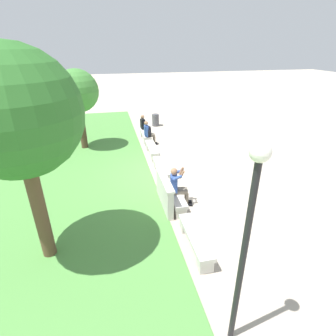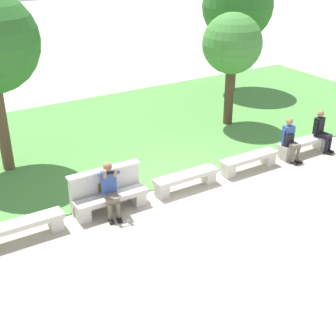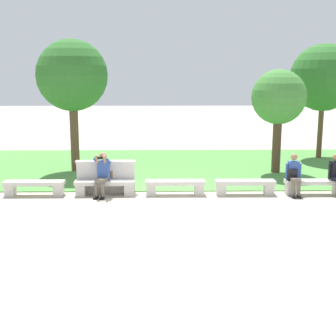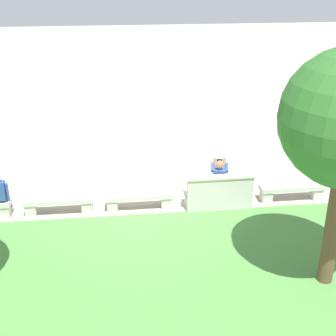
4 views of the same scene
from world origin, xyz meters
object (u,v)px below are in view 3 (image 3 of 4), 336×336
object	(u,v)px
tree_behind_wall	(324,78)
bench_near	(105,186)
tree_left_background	(279,98)
bench_mid	(175,185)
bench_far	(245,185)
person_photographer	(102,172)
backpack	(292,175)
tree_right_background	(72,76)
bench_end	(315,185)
person_distant	(294,173)
bench_main	(34,186)

from	to	relation	value
tree_behind_wall	bench_near	bearing A→B (deg)	-144.24
bench_near	tree_left_background	bearing A→B (deg)	27.86
bench_mid	bench_far	world-z (taller)	same
person_photographer	backpack	world-z (taller)	person_photographer
bench_far	backpack	size ratio (longest dim) A/B	4.27
bench_near	bench_far	world-z (taller)	same
tree_right_background	person_photographer	bearing A→B (deg)	-68.26
person_photographer	tree_behind_wall	size ratio (longest dim) A/B	0.27
bench_near	bench_end	world-z (taller)	same
person_photographer	tree_behind_wall	distance (m)	11.08
person_distant	tree_left_background	bearing A→B (deg)	85.69
bench_mid	person_photographer	xyz separation A→B (m)	(-2.20, -0.08, 0.44)
bench_main	bench_near	world-z (taller)	same
bench_near	bench_far	size ratio (longest dim) A/B	1.00
bench_end	tree_right_background	bearing A→B (deg)	155.53
person_distant	tree_behind_wall	size ratio (longest dim) A/B	0.26
bench_main	bench_far	bearing A→B (deg)	0.00
bench_main	bench_mid	world-z (taller)	same
bench_far	backpack	bearing A→B (deg)	-1.95
bench_near	backpack	distance (m)	5.71
bench_main	bench_end	world-z (taller)	same
bench_mid	bench_end	bearing A→B (deg)	0.00
bench_main	tree_behind_wall	bearing A→B (deg)	29.99
bench_mid	person_photographer	distance (m)	2.24
backpack	tree_behind_wall	xyz separation A→B (m)	(2.95, 6.27, 2.84)
bench_end	person_distant	world-z (taller)	person_distant
bench_mid	bench_end	size ratio (longest dim) A/B	1.00
person_photographer	tree_left_background	xyz separation A→B (m)	(6.05, 3.25, 2.03)
bench_far	person_distant	bearing A→B (deg)	-2.59
bench_main	tree_right_background	size ratio (longest dim) A/B	0.37
bench_end	tree_right_background	world-z (taller)	tree_right_background
bench_main	bench_end	distance (m)	8.57
backpack	tree_left_background	world-z (taller)	tree_left_background
person_photographer	person_distant	xyz separation A→B (m)	(5.81, 0.01, -0.06)
tree_behind_wall	person_photographer	bearing A→B (deg)	-144.08
bench_near	person_photographer	xyz separation A→B (m)	(-0.05, -0.08, 0.44)
person_distant	tree_behind_wall	world-z (taller)	tree_behind_wall
bench_main	person_photographer	distance (m)	2.14
bench_main	bench_end	bearing A→B (deg)	0.00
bench_end	tree_left_background	distance (m)	4.04
bench_far	bench_end	size ratio (longest dim) A/B	1.00
bench_near	backpack	xyz separation A→B (m)	(5.70, -0.05, 0.33)
bench_near	tree_behind_wall	world-z (taller)	tree_behind_wall
bench_near	bench_end	size ratio (longest dim) A/B	1.00
bench_main	tree_behind_wall	xyz separation A→B (m)	(10.79, 6.23, 3.17)
person_photographer	tree_right_background	bearing A→B (deg)	111.74
person_distant	tree_right_background	bearing A→B (deg)	153.15
bench_near	bench_end	bearing A→B (deg)	0.00
bench_end	bench_far	bearing A→B (deg)	180.00
backpack	bench_mid	bearing A→B (deg)	179.22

